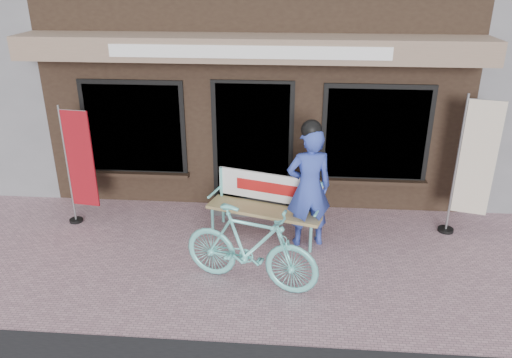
# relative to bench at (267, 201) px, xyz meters

# --- Properties ---
(ground) EXTENTS (70.00, 70.00, 0.00)m
(ground) POSITION_rel_bench_xyz_m (-0.30, -1.00, -0.56)
(ground) COLOR #B38994
(ground) RESTS_ON ground
(storefront) EXTENTS (7.00, 6.77, 6.00)m
(storefront) POSITION_rel_bench_xyz_m (-0.30, 3.96, 2.43)
(storefront) COLOR black
(storefront) RESTS_ON ground
(bench) EXTENTS (1.82, 0.93, 0.96)m
(bench) POSITION_rel_bench_xyz_m (0.00, 0.00, 0.00)
(bench) COLOR #70DBD5
(bench) RESTS_ON ground
(person) EXTENTS (0.75, 0.58, 1.93)m
(person) POSITION_rel_bench_xyz_m (0.62, -0.24, 0.38)
(person) COLOR #3247AF
(person) RESTS_ON ground
(bicycle) EXTENTS (1.90, 1.03, 1.10)m
(bicycle) POSITION_rel_bench_xyz_m (-0.13, -1.35, -0.01)
(bicycle) COLOR #70DBD5
(bicycle) RESTS_ON ground
(nobori_red) EXTENTS (0.58, 0.24, 1.96)m
(nobori_red) POSITION_rel_bench_xyz_m (-2.94, 0.11, 0.45)
(nobori_red) COLOR gray
(nobori_red) RESTS_ON ground
(nobori_cream) EXTENTS (0.66, 0.29, 2.21)m
(nobori_cream) POSITION_rel_bench_xyz_m (3.04, 0.23, 0.58)
(nobori_cream) COLOR gray
(nobori_cream) RESTS_ON ground
(menu_stand) EXTENTS (0.42, 0.22, 0.83)m
(menu_stand) POSITION_rel_bench_xyz_m (0.50, 0.52, -0.14)
(menu_stand) COLOR black
(menu_stand) RESTS_ON ground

